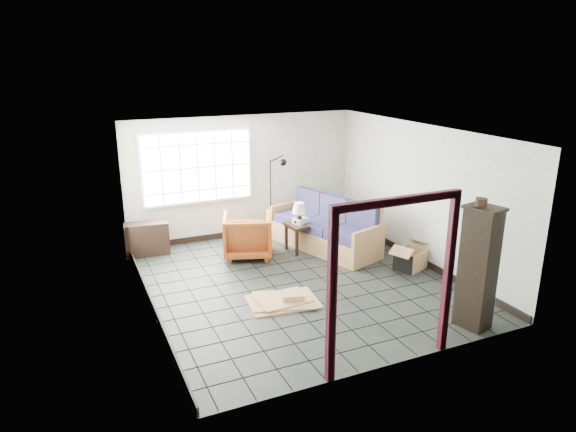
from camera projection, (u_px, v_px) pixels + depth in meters
name	position (u px, v px, depth m)	size (l,w,h in m)	color
ground	(298.00, 282.00, 8.91)	(5.50, 5.50, 0.00)	black
room_shell	(298.00, 188.00, 8.44)	(5.02, 5.52, 2.61)	#A1A7A1
window_panel	(197.00, 167.00, 10.40)	(2.32, 0.08, 1.52)	silver
doorway_trim	(395.00, 263.00, 6.15)	(1.80, 0.08, 2.20)	#350C15
futon_sofa	(327.00, 230.00, 10.42)	(1.57, 2.53, 1.05)	#B28050
armchair	(247.00, 233.00, 9.95)	(0.91, 0.85, 0.93)	maroon
side_table	(300.00, 228.00, 10.23)	(0.57, 0.57, 0.57)	black
table_lamp	(299.00, 209.00, 10.11)	(0.35, 0.35, 0.43)	black
projector	(301.00, 221.00, 10.22)	(0.33, 0.30, 0.10)	silver
floor_lamp	(277.00, 194.00, 10.87)	(0.48, 0.43, 1.80)	black
console_shelf	(147.00, 239.00, 10.07)	(0.87, 0.43, 0.65)	black
tall_shelf	(478.00, 267.00, 7.19)	(0.48, 0.56, 1.81)	black
pot	(481.00, 202.00, 6.90)	(0.21, 0.21, 0.12)	black
open_box	(410.00, 259.00, 9.44)	(0.95, 0.69, 0.49)	#A16D4D
cardboard_pile	(284.00, 300.00, 8.16)	(1.18, 0.97, 0.16)	#A16D4D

